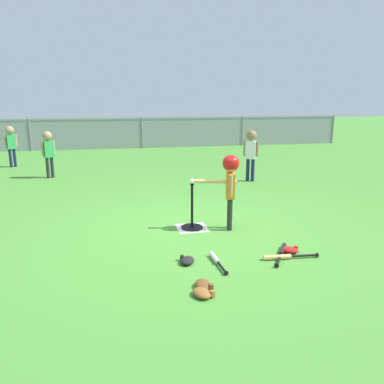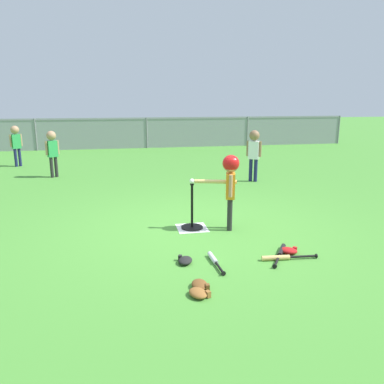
{
  "view_description": "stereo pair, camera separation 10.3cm",
  "coord_description": "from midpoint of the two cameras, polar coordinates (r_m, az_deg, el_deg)",
  "views": [
    {
      "loc": [
        -1.16,
        -5.21,
        1.87
      ],
      "look_at": [
        -0.05,
        0.04,
        0.55
      ],
      "focal_mm": 35.87,
      "sensor_mm": 36.0,
      "label": 1
    },
    {
      "loc": [
        -1.06,
        -5.23,
        1.87
      ],
      "look_at": [
        -0.05,
        0.04,
        0.55
      ],
      "focal_mm": 35.87,
      "sensor_mm": 36.0,
      "label": 2
    }
  ],
  "objects": [
    {
      "name": "fielder_near_left",
      "position": [
        8.83,
        9.53,
        6.36
      ],
      "size": [
        0.3,
        0.24,
        1.17
      ],
      "color": "#191E4C",
      "rests_on": "ground_plane"
    },
    {
      "name": "batter_child",
      "position": [
        5.47,
        6.2,
        2.23
      ],
      "size": [
        0.62,
        0.31,
        1.1
      ],
      "color": "#262626",
      "rests_on": "ground_plane"
    },
    {
      "name": "batting_tee",
      "position": [
        5.65,
        0.52,
        -4.37
      ],
      "size": [
        0.32,
        0.32,
        0.67
      ],
      "color": "black",
      "rests_on": "ground_plane"
    },
    {
      "name": "spare_bat_wood",
      "position": [
        4.74,
        13.78,
        -9.44
      ],
      "size": [
        0.68,
        0.11,
        0.06
      ],
      "color": "#DBB266",
      "rests_on": "ground_plane"
    },
    {
      "name": "fielder_deep_center",
      "position": [
        9.75,
        -19.79,
        6.22
      ],
      "size": [
        0.29,
        0.23,
        1.11
      ],
      "color": "#262626",
      "rests_on": "ground_plane"
    },
    {
      "name": "outfield_fence",
      "position": [
        14.82,
        -6.54,
        8.9
      ],
      "size": [
        16.06,
        0.06,
        1.15
      ],
      "color": "slate",
      "rests_on": "ground_plane"
    },
    {
      "name": "ground_plane",
      "position": [
        5.66,
        1.15,
        -5.5
      ],
      "size": [
        60.0,
        60.0,
        0.0
      ],
      "primitive_type": "plane",
      "color": "#478C33"
    },
    {
      "name": "glove_near_bats",
      "position": [
        3.84,
        1.77,
        -14.8
      ],
      "size": [
        0.23,
        0.26,
        0.07
      ],
      "color": "brown",
      "rests_on": "ground_plane"
    },
    {
      "name": "spare_bat_black",
      "position": [
        4.89,
        13.64,
        -8.71
      ],
      "size": [
        0.4,
        0.6,
        0.06
      ],
      "color": "black",
      "rests_on": "ground_plane"
    },
    {
      "name": "fielder_near_right",
      "position": [
        11.72,
        -24.49,
        7.0
      ],
      "size": [
        0.29,
        0.23,
        1.13
      ],
      "color": "#191E4C",
      "rests_on": "ground_plane"
    },
    {
      "name": "home_plate",
      "position": [
        5.69,
        0.52,
        -5.35
      ],
      "size": [
        0.44,
        0.44,
        0.01
      ],
      "primitive_type": "cube",
      "color": "white",
      "rests_on": "ground_plane"
    },
    {
      "name": "spare_bat_silver",
      "position": [
        4.55,
        3.98,
        -10.08
      ],
      "size": [
        0.08,
        0.56,
        0.06
      ],
      "color": "silver",
      "rests_on": "ground_plane"
    },
    {
      "name": "baseball_on_tee",
      "position": [
        5.49,
        0.54,
        1.62
      ],
      "size": [
        0.07,
        0.07,
        0.07
      ],
      "primitive_type": "sphere",
      "color": "white",
      "rests_on": "batting_tee"
    },
    {
      "name": "glove_tossed_aside",
      "position": [
        3.99,
        1.93,
        -13.61
      ],
      "size": [
        0.18,
        0.23,
        0.07
      ],
      "color": "brown",
      "rests_on": "ground_plane"
    },
    {
      "name": "glove_by_plate",
      "position": [
        4.53,
        -0.39,
        -10.12
      ],
      "size": [
        0.22,
        0.26,
        0.07
      ],
      "color": "black",
      "rests_on": "ground_plane"
    },
    {
      "name": "glove_outfield_drop",
      "position": [
        4.96,
        14.75,
        -8.41
      ],
      "size": [
        0.27,
        0.26,
        0.07
      ],
      "color": "#B21919",
      "rests_on": "ground_plane"
    }
  ]
}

